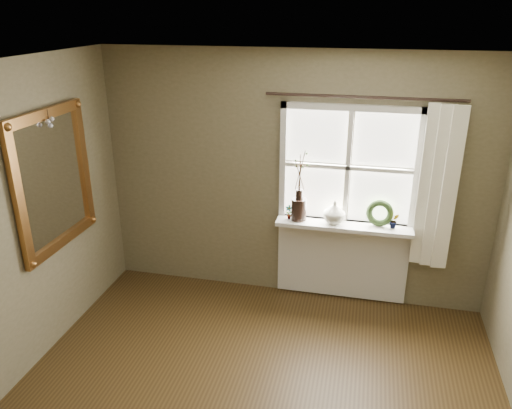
{
  "coord_description": "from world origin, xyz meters",
  "views": [
    {
      "loc": [
        0.72,
        -2.55,
        2.96
      ],
      "look_at": [
        -0.23,
        1.55,
        1.28
      ],
      "focal_mm": 35.0,
      "sensor_mm": 36.0,
      "label": 1
    }
  ],
  "objects_px": {
    "dark_jug": "(299,209)",
    "wreath": "(379,216)",
    "cream_vase": "(334,212)",
    "gilt_mirror": "(54,180)"
  },
  "relations": [
    {
      "from": "cream_vase",
      "to": "gilt_mirror",
      "type": "relative_size",
      "value": 0.18
    },
    {
      "from": "wreath",
      "to": "gilt_mirror",
      "type": "bearing_deg",
      "value": -156.66
    },
    {
      "from": "dark_jug",
      "to": "wreath",
      "type": "xyz_separation_m",
      "value": [
        0.8,
        0.04,
        -0.01
      ]
    },
    {
      "from": "dark_jug",
      "to": "gilt_mirror",
      "type": "bearing_deg",
      "value": -153.96
    },
    {
      "from": "cream_vase",
      "to": "gilt_mirror",
      "type": "xyz_separation_m",
      "value": [
        -2.41,
        -1.0,
        0.5
      ]
    },
    {
      "from": "wreath",
      "to": "gilt_mirror",
      "type": "height_order",
      "value": "gilt_mirror"
    },
    {
      "from": "dark_jug",
      "to": "cream_vase",
      "type": "relative_size",
      "value": 0.98
    },
    {
      "from": "cream_vase",
      "to": "gilt_mirror",
      "type": "bearing_deg",
      "value": -157.42
    },
    {
      "from": "cream_vase",
      "to": "wreath",
      "type": "height_order",
      "value": "wreath"
    },
    {
      "from": "cream_vase",
      "to": "wreath",
      "type": "distance_m",
      "value": 0.44
    }
  ]
}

